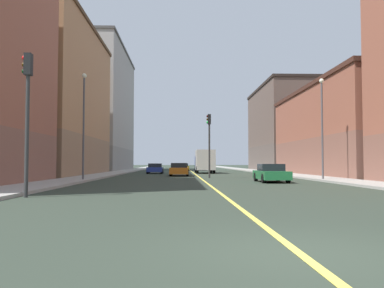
% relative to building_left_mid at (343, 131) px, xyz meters
% --- Properties ---
extents(ground_plane, '(400.00, 400.00, 0.00)m').
position_rel_building_left_mid_xyz_m(ground_plane, '(-15.66, -35.76, -4.76)').
color(ground_plane, '#2C372C').
rests_on(ground_plane, ground).
extents(sidewalk_left, '(3.02, 168.00, 0.15)m').
position_rel_building_left_mid_xyz_m(sidewalk_left, '(-5.71, 13.24, -4.69)').
color(sidewalk_left, '#9E9B93').
rests_on(sidewalk_left, ground).
extents(sidewalk_right, '(3.02, 168.00, 0.15)m').
position_rel_building_left_mid_xyz_m(sidewalk_right, '(-25.61, 13.24, -4.69)').
color(sidewalk_right, '#9E9B93').
rests_on(sidewalk_right, ground).
extents(lane_center_stripe, '(0.16, 154.00, 0.01)m').
position_rel_building_left_mid_xyz_m(lane_center_stripe, '(-15.66, 13.24, -4.76)').
color(lane_center_stripe, '#E5D14C').
rests_on(lane_center_stripe, ground).
extents(building_left_mid, '(8.70, 25.16, 9.51)m').
position_rel_building_left_mid_xyz_m(building_left_mid, '(0.00, 0.00, 0.00)').
color(building_left_mid, brown).
rests_on(building_left_mid, ground).
extents(building_left_far, '(8.70, 21.33, 13.97)m').
position_rel_building_left_mid_xyz_m(building_left_far, '(0.00, 23.98, 2.23)').
color(building_left_far, brown).
rests_on(building_left_far, ground).
extents(building_right_midblock, '(8.70, 22.32, 16.41)m').
position_rel_building_left_mid_xyz_m(building_right_midblock, '(-31.32, 1.69, 3.45)').
color(building_right_midblock, '#8F6B4F').
rests_on(building_right_midblock, ground).
extents(building_right_distant, '(8.70, 26.08, 21.28)m').
position_rel_building_left_mid_xyz_m(building_right_distant, '(-31.32, 28.21, 5.88)').
color(building_right_distant, gray).
rests_on(building_right_distant, ground).
extents(traffic_light_right_near, '(0.40, 0.32, 5.86)m').
position_rel_building_left_mid_xyz_m(traffic_light_right_near, '(-23.71, -25.70, -0.96)').
color(traffic_light_right_near, '#2D2D2D').
rests_on(traffic_light_right_near, ground).
extents(traffic_light_median_far, '(0.40, 0.32, 5.74)m').
position_rel_building_left_mid_xyz_m(traffic_light_median_far, '(-14.86, -6.36, -1.03)').
color(traffic_light_median_far, '#2D2D2D').
rests_on(traffic_light_median_far, ground).
extents(street_lamp_left_near, '(0.36, 0.36, 7.69)m').
position_rel_building_left_mid_xyz_m(street_lamp_left_near, '(-6.62, -12.04, 0.00)').
color(street_lamp_left_near, '#4C4C51').
rests_on(street_lamp_left_near, ground).
extents(street_lamp_right_near, '(0.36, 0.36, 7.94)m').
position_rel_building_left_mid_xyz_m(street_lamp_right_near, '(-24.69, -12.12, 0.13)').
color(street_lamp_right_near, '#4C4C51').
rests_on(street_lamp_right_near, ground).
extents(car_green, '(1.91, 4.34, 1.30)m').
position_rel_building_left_mid_xyz_m(car_green, '(-10.99, -13.79, -4.14)').
color(car_green, '#1E6B38').
rests_on(car_green, ground).
extents(car_yellow, '(2.06, 4.63, 1.23)m').
position_rel_building_left_mid_xyz_m(car_yellow, '(-16.94, 26.14, -4.16)').
color(car_yellow, gold).
rests_on(car_yellow, ground).
extents(car_orange, '(2.02, 4.55, 1.34)m').
position_rel_building_left_mid_xyz_m(car_orange, '(-17.55, -0.33, -4.10)').
color(car_orange, orange).
rests_on(car_orange, ground).
extents(car_blue, '(1.94, 4.52, 1.26)m').
position_rel_building_left_mid_xyz_m(car_blue, '(-20.57, 8.16, -4.15)').
color(car_blue, '#23389E').
rests_on(car_blue, ground).
extents(box_truck, '(2.37, 7.45, 2.96)m').
position_rel_building_left_mid_xyz_m(box_truck, '(-14.26, 9.47, -3.19)').
color(box_truck, navy).
rests_on(box_truck, ground).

